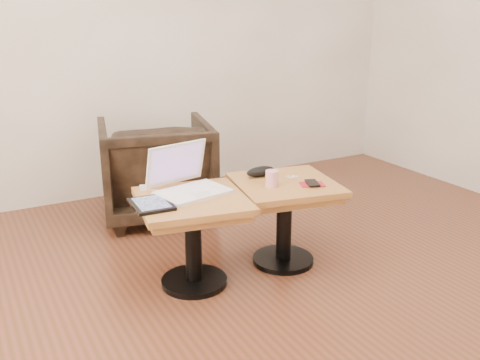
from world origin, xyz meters
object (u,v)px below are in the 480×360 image
laptop (187,183)px  armchair (156,169)px  striped_cup (272,179)px  side_table_left (193,220)px  side_table_right (285,203)px

laptop → armchair: bearing=69.0°
striped_cup → armchair: bearing=104.1°
laptop → striped_cup: 0.45m
side_table_left → side_table_right: bearing=8.6°
laptop → armchair: size_ratio=0.53×
side_table_left → laptop: (0.02, 0.09, 0.17)m
side_table_left → laptop: laptop is taller
laptop → armchair: (0.16, 0.92, -0.19)m
striped_cup → armchair: 1.10m
laptop → side_table_left: bearing=-111.0°
striped_cup → armchair: (-0.27, 1.06, -0.19)m
side_table_left → striped_cup: size_ratio=7.00×
striped_cup → laptop: bearing=162.7°
side_table_right → striped_cup: size_ratio=7.07×
side_table_right → side_table_left: bearing=-170.5°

